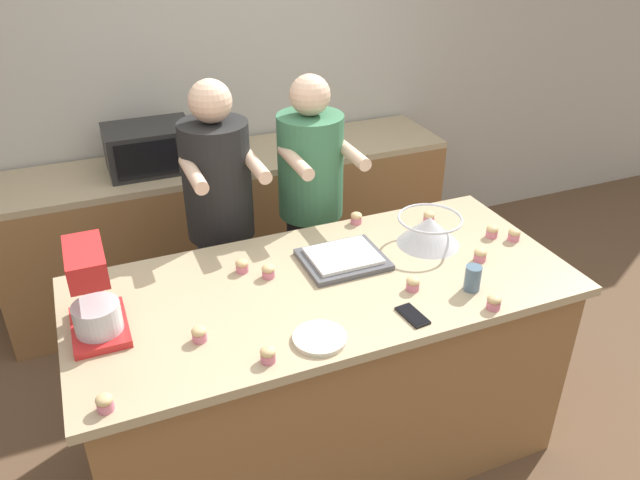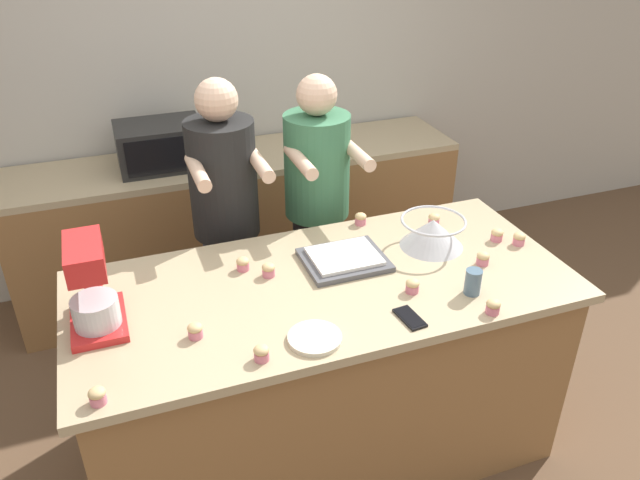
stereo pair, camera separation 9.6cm
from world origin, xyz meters
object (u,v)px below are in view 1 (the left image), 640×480
(cupcake_7, at_px, (268,271))
(stand_mixer, at_px, (93,296))
(cupcake_8, at_px, (268,354))
(cupcake_2, at_px, (492,231))
(cupcake_11, at_px, (242,265))
(cupcake_6, at_px, (480,255))
(microwave_oven, at_px, (150,148))
(cupcake_9, at_px, (356,218))
(person_left, at_px, (222,231))
(cupcake_5, at_px, (199,334))
(cupcake_4, at_px, (105,403))
(baking_tray, at_px, (343,258))
(cupcake_1, at_px, (413,283))
(cupcake_10, at_px, (429,217))
(cupcake_3, at_px, (514,234))
(cell_phone, at_px, (412,315))
(cupcake_0, at_px, (494,302))
(small_plate, at_px, (320,338))
(drinking_glass, at_px, (473,278))
(person_right, at_px, (311,217))
(mixing_bowl, at_px, (429,230))

(cupcake_7, bearing_deg, stand_mixer, -171.19)
(cupcake_7, height_order, cupcake_8, same)
(stand_mixer, bearing_deg, cupcake_2, 1.08)
(cupcake_11, bearing_deg, cupcake_6, -17.67)
(microwave_oven, xyz_separation_m, cupcake_9, (0.80, -1.12, -0.08))
(cupcake_2, xyz_separation_m, cupcake_8, (-1.25, -0.43, 0.00))
(person_left, relative_size, cupcake_5, 27.91)
(cupcake_4, bearing_deg, cupcake_11, 44.44)
(microwave_oven, bearing_deg, person_left, -74.88)
(microwave_oven, bearing_deg, baking_tray, -67.27)
(microwave_oven, xyz_separation_m, cupcake_8, (0.08, -1.92, -0.08))
(cupcake_1, height_order, cupcake_9, same)
(cupcake_10, bearing_deg, stand_mixer, -170.23)
(cupcake_3, bearing_deg, cell_phone, -155.32)
(cupcake_0, bearing_deg, cupcake_11, 142.58)
(small_plate, bearing_deg, drinking_glass, 5.20)
(baking_tray, height_order, cupcake_8, cupcake_8)
(person_right, bearing_deg, cupcake_6, -62.24)
(stand_mixer, bearing_deg, baking_tray, 5.39)
(cupcake_8, bearing_deg, person_right, 61.55)
(baking_tray, height_order, cupcake_10, cupcake_10)
(cupcake_5, relative_size, cupcake_10, 1.00)
(cupcake_5, distance_m, cupcake_7, 0.48)
(drinking_glass, xyz_separation_m, cupcake_9, (-0.19, 0.70, -0.02))
(person_right, distance_m, cupcake_3, 1.06)
(mixing_bowl, bearing_deg, cupcake_7, 179.06)
(cupcake_8, distance_m, cupcake_11, 0.60)
(cupcake_9, bearing_deg, drinking_glass, -74.82)
(cupcake_4, bearing_deg, microwave_oven, 76.52)
(small_plate, distance_m, cupcake_8, 0.21)
(cupcake_6, bearing_deg, stand_mixer, 175.56)
(cupcake_6, bearing_deg, cupcake_1, -167.61)
(cell_phone, height_order, cupcake_4, cupcake_4)
(person_left, bearing_deg, cupcake_3, -32.82)
(stand_mixer, xyz_separation_m, cell_phone, (1.12, -0.37, -0.15))
(cupcake_5, relative_size, cupcake_11, 1.00)
(cupcake_5, xyz_separation_m, cupcake_9, (0.91, 0.60, 0.00))
(cupcake_9, bearing_deg, small_plate, -123.76)
(cupcake_7, relative_size, cupcake_11, 1.00)
(person_right, bearing_deg, cupcake_1, -85.93)
(person_left, distance_m, small_plate, 1.11)
(microwave_oven, distance_m, cupcake_4, 2.00)
(cell_phone, height_order, cupcake_6, cupcake_6)
(small_plate, bearing_deg, person_right, 69.70)
(microwave_oven, bearing_deg, cupcake_9, -54.31)
(cupcake_0, distance_m, cupcake_1, 0.33)
(baking_tray, xyz_separation_m, cell_phone, (0.08, -0.47, -0.01))
(drinking_glass, bearing_deg, cupcake_4, -175.13)
(cupcake_3, distance_m, cupcake_4, 1.91)
(small_plate, relative_size, cupcake_4, 3.40)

